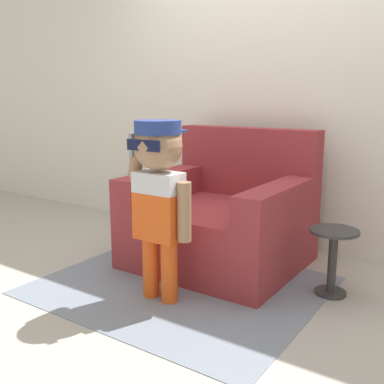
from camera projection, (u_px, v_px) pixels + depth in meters
The scene contains 6 objects.
ground_plane at pixel (215, 268), 3.17m from camera, with size 10.00×10.00×0.00m, color #ADA89E.
wall_back at pixel (268, 82), 3.54m from camera, with size 10.00×0.05×2.60m.
armchair at pixel (222, 219), 3.24m from camera, with size 1.13×1.02×0.96m.
person_child at pixel (159, 183), 2.54m from camera, with size 0.43×0.32×1.06m.
side_table at pixel (333, 255), 2.70m from camera, with size 0.29×0.29×0.41m.
rug at pixel (181, 285), 2.87m from camera, with size 1.68×1.43×0.01m.
Camera 1 is at (1.55, -2.57, 1.18)m, focal length 42.00 mm.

